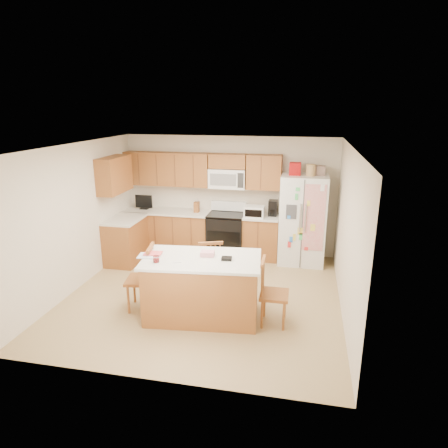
% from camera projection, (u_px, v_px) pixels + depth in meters
% --- Properties ---
extents(ground, '(4.50, 4.50, 0.00)m').
position_uv_depth(ground, '(204.00, 295.00, 6.80)').
color(ground, '#998254').
rests_on(ground, ground).
extents(room_shell, '(4.60, 4.60, 2.52)m').
position_uv_depth(room_shell, '(203.00, 213.00, 6.39)').
color(room_shell, beige).
rests_on(room_shell, ground).
extents(cabinetry, '(3.36, 1.56, 2.15)m').
position_uv_depth(cabinetry, '(180.00, 213.00, 8.41)').
color(cabinetry, '#936032').
rests_on(cabinetry, ground).
extents(stove, '(0.76, 0.65, 1.13)m').
position_uv_depth(stove, '(226.00, 234.00, 8.48)').
color(stove, black).
rests_on(stove, ground).
extents(refrigerator, '(0.90, 0.79, 2.04)m').
position_uv_depth(refrigerator, '(303.00, 219.00, 7.99)').
color(refrigerator, white).
rests_on(refrigerator, ground).
extents(island, '(1.87, 1.18, 1.04)m').
position_uv_depth(island, '(202.00, 287.00, 6.00)').
color(island, '#936032').
rests_on(island, ground).
extents(windsor_chair_left, '(0.50, 0.52, 1.05)m').
position_uv_depth(windsor_chair_left, '(142.00, 279.00, 6.23)').
color(windsor_chair_left, '#936032').
rests_on(windsor_chair_left, ground).
extents(windsor_chair_back, '(0.53, 0.52, 0.98)m').
position_uv_depth(windsor_chair_back, '(210.00, 268.00, 6.74)').
color(windsor_chair_back, '#936032').
rests_on(windsor_chair_back, ground).
extents(windsor_chair_right, '(0.42, 0.44, 1.00)m').
position_uv_depth(windsor_chair_right, '(272.00, 294.00, 5.79)').
color(windsor_chair_right, '#936032').
rests_on(windsor_chair_right, ground).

